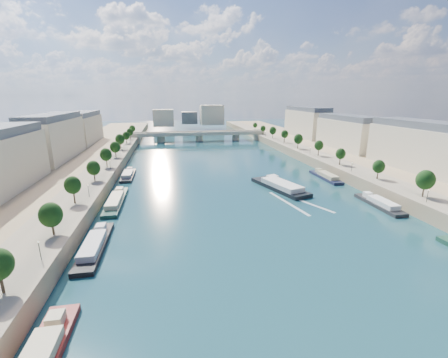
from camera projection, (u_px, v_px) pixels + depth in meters
name	position (u px, v px, depth m)	size (l,w,h in m)	color
ground	(228.00, 180.00, 137.70)	(700.00, 700.00, 0.00)	#0C2E36
quay_left	(58.00, 182.00, 124.29)	(44.00, 520.00, 5.00)	#9E8460
quay_right	(368.00, 168.00, 149.76)	(44.00, 520.00, 5.00)	#9E8460
pave_left	(95.00, 175.00, 126.26)	(14.00, 520.00, 0.10)	gray
pave_right	(342.00, 164.00, 146.42)	(14.00, 520.00, 0.10)	gray
trees_left	(100.00, 161.00, 127.05)	(4.80, 268.80, 8.26)	#382B1E
trees_right	(328.00, 150.00, 154.08)	(4.80, 268.80, 8.26)	#382B1E
lamps_left	(101.00, 174.00, 116.85)	(0.36, 200.36, 4.28)	black
lamps_right	(328.00, 157.00, 149.63)	(0.36, 200.36, 4.28)	black
buildings_left	(30.00, 146.00, 129.61)	(16.00, 226.00, 23.20)	beige
buildings_right	(379.00, 136.00, 159.68)	(16.00, 226.00, 23.20)	beige
skyline	(193.00, 116.00, 342.20)	(79.00, 42.00, 22.00)	beige
bridge	(199.00, 135.00, 254.03)	(112.00, 12.00, 8.15)	#C1B79E
tour_barge	(280.00, 186.00, 123.68)	(16.91, 31.17, 4.07)	black
wake	(296.00, 202.00, 108.32)	(15.04, 25.82, 0.04)	silver
moored_barges_left	(98.00, 239.00, 78.63)	(5.00, 158.36, 3.60)	#171631
moored_barges_right	(418.00, 224.00, 88.38)	(5.00, 129.98, 3.60)	black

